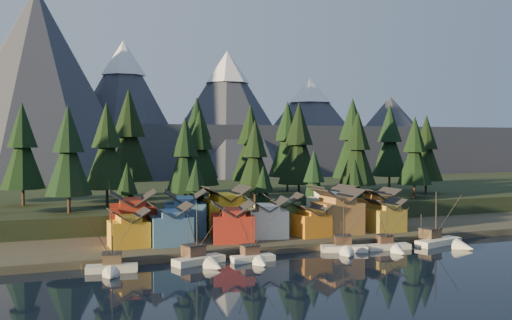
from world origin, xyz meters
name	(u,v)px	position (x,y,z in m)	size (l,w,h in m)	color
ground	(322,268)	(0.00, 0.00, 0.00)	(500.00, 500.00, 0.00)	black
shore_strip	(244,231)	(0.00, 40.00, 0.75)	(400.00, 50.00, 1.50)	#3C372C
hillside	(191,201)	(0.00, 90.00, 3.00)	(420.00, 100.00, 6.00)	black
dock	(284,249)	(0.00, 16.50, 0.50)	(80.00, 4.00, 1.00)	#4E4537
mountain_ridge	(121,134)	(-4.20, 213.59, 26.06)	(560.00, 190.00, 90.00)	#404353
boat_0	(112,260)	(-35.36, 10.17, 2.27)	(9.40, 9.98, 11.45)	beige
boat_1	(202,252)	(-19.06, 10.70, 2.43)	(10.59, 11.19, 12.42)	beige
boat_2	(255,251)	(-9.27, 9.29, 2.13)	(8.45, 9.18, 10.72)	white
boat_4	(345,241)	(11.11, 11.09, 2.26)	(10.09, 10.63, 11.66)	silver
boat_5	(390,241)	(21.13, 9.67, 1.94)	(9.93, 10.62, 10.54)	white
boat_6	(444,235)	(34.67, 9.50, 2.33)	(12.62, 13.24, 12.87)	silver
house_front_0	(129,227)	(-30.01, 25.46, 5.45)	(7.75, 7.35, 7.52)	orange
house_front_1	(171,223)	(-21.68, 24.64, 5.90)	(8.42, 8.11, 8.37)	#3B618C
house_front_2	(232,221)	(-8.71, 23.67, 5.85)	(10.15, 10.20, 8.29)	maroon
house_front_3	(266,216)	(-0.02, 25.84, 6.05)	(9.95, 9.63, 8.67)	white
house_front_4	(311,219)	(9.73, 23.39, 5.22)	(7.15, 7.68, 7.08)	#C7751C
house_front_5	(338,210)	(17.14, 24.67, 6.84)	(9.80, 8.93, 10.17)	olive
house_front_6	(385,214)	(28.97, 23.11, 5.50)	(7.77, 7.36, 7.61)	#AF8B2D
house_back_0	(133,214)	(-27.97, 33.11, 7.00)	(10.67, 10.33, 10.47)	maroon
house_back_1	(185,212)	(-16.21, 34.29, 6.85)	(10.85, 10.94, 10.19)	#3C678F
house_back_2	(225,208)	(-6.34, 35.28, 7.11)	(10.20, 9.39, 10.67)	gold
house_back_3	(282,212)	(5.72, 30.39, 6.21)	(10.44, 9.73, 8.97)	#48713D
house_back_4	(331,205)	(20.67, 34.10, 6.82)	(9.67, 9.32, 10.13)	beige
house_back_5	(378,206)	(32.28, 30.87, 6.37)	(8.55, 8.64, 9.27)	#C07D31
tree_hill_1	(23,149)	(-50.00, 68.00, 20.54)	(11.42, 11.42, 26.60)	#332319
tree_hill_2	(68,154)	(-40.00, 48.00, 19.69)	(10.75, 10.75, 25.05)	#332319
tree_hill_3	(107,149)	(-30.00, 60.00, 20.55)	(11.42, 11.42, 26.61)	#332319
tree_hill_4	(129,138)	(-22.00, 75.00, 23.29)	(13.58, 13.58, 31.63)	#332319
tree_hill_5	(185,158)	(-12.00, 50.00, 18.43)	(9.76, 9.76, 22.74)	#332319
tree_hill_6	(200,151)	(-4.00, 65.00, 19.81)	(10.85, 10.85, 25.27)	#332319
tree_hill_7	(255,158)	(6.00, 48.00, 18.12)	(9.52, 9.52, 22.18)	#332319
tree_hill_8	(251,146)	(14.00, 72.00, 21.15)	(11.89, 11.89, 27.70)	#332319
tree_hill_9	(299,146)	(22.00, 55.00, 21.06)	(11.83, 11.83, 27.55)	#332319
tree_hill_10	(288,142)	(30.00, 80.00, 22.22)	(12.74, 12.74, 29.67)	#332319
tree_hill_11	(358,151)	(38.00, 50.00, 19.75)	(10.80, 10.80, 25.16)	#332319
tree_hill_12	(353,141)	(46.00, 66.00, 22.47)	(12.93, 12.93, 30.11)	#332319
tree_hill_13	(415,153)	(56.00, 48.00, 19.03)	(10.23, 10.23, 23.83)	#332319
tree_hill_14	(390,143)	(64.00, 72.00, 21.82)	(12.42, 12.42, 28.93)	#332319
tree_hill_15	(197,141)	(0.00, 82.00, 22.57)	(13.01, 13.01, 30.31)	#332319
tree_hill_17	(426,150)	(68.00, 58.00, 19.58)	(10.66, 10.66, 24.84)	#332319
tree_shore_0	(127,195)	(-28.00, 40.00, 10.45)	(7.03, 7.03, 16.39)	#332319
tree_shore_1	(196,192)	(-12.00, 40.00, 10.73)	(7.26, 7.26, 16.90)	#332319
tree_shore_2	(263,193)	(5.00, 40.00, 9.74)	(6.48, 6.48, 15.10)	#332319
tree_shore_3	(314,183)	(19.00, 40.00, 11.90)	(8.17, 8.17, 19.03)	#332319
tree_shore_4	(355,187)	(31.00, 40.00, 10.59)	(7.14, 7.14, 16.64)	#332319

